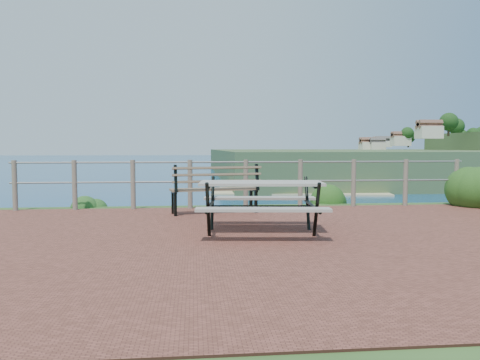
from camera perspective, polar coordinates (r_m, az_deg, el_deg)
The scene contains 8 objects.
ground at distance 6.46m, azimuth 4.03°, elevation -7.37°, with size 10.00×7.00×0.12m, color brown.
ocean at distance 206.25m, azimuth -5.35°, elevation 3.63°, with size 1200.00×1200.00×0.00m, color #155481.
safety_railing at distance 9.68m, azimuth 0.72°, elevation -0.15°, with size 9.40×0.10×1.00m.
picnic_table at distance 6.86m, azimuth 2.58°, elevation -2.63°, with size 1.85×1.54×0.75m.
park_bench at distance 8.87m, azimuth -3.12°, elevation -0.22°, with size 1.72×0.72×0.94m.
shrub_right_edge at distance 11.46m, azimuth 27.09°, elevation -2.82°, with size 1.03×1.03×1.47m, color #214916.
shrub_lip_west at distance 10.74m, azimuth -17.97°, elevation -3.01°, with size 0.69×0.69×0.40m, color #1F511E.
shrub_lip_east at distance 10.94m, azimuth 10.07°, elevation -2.75°, with size 0.86×0.86×0.63m, color #214916.
Camera 1 is at (-1.07, -6.25, 1.27)m, focal length 35.00 mm.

